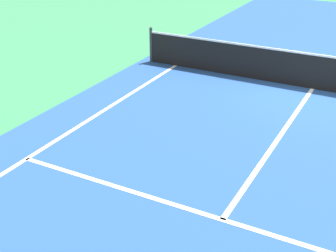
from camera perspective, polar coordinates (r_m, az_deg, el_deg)
name	(u,v)px	position (r m, az deg, el deg)	size (l,w,h in m)	color
ground_plane	(313,89)	(13.11, 17.20, 4.35)	(60.00, 60.00, 0.00)	#337F51
court_surface_inbounds	(313,89)	(13.11, 17.20, 4.36)	(10.62, 24.40, 0.00)	#234C93
line_sideline_left	(43,149)	(9.85, -15.03, -2.69)	(0.10, 11.89, 0.01)	white
line_service_near	(223,220)	(7.61, 6.66, -11.26)	(8.22, 0.10, 0.01)	white
line_center_service	(279,137)	(10.23, 13.37, -1.36)	(0.10, 6.40, 0.01)	white
net	(315,71)	(12.95, 17.48, 6.38)	(10.03, 0.09, 1.07)	#33383D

